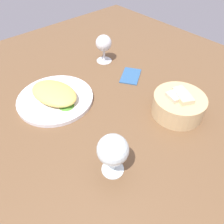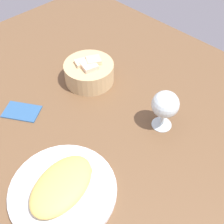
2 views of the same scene
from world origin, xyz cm
name	(u,v)px [view 1 (image 1 of 2)]	position (x,y,z in cm)	size (l,w,h in cm)	color
ground_plane	(105,100)	(0.00, 0.00, -1.00)	(140.00, 140.00, 2.00)	brown
plate	(56,99)	(-11.00, -13.78, 0.70)	(26.67, 26.67, 1.40)	white
omelette	(54,93)	(-11.00, -13.78, 3.33)	(18.47, 11.78, 3.87)	#E2BF5D
lettuce_garnish	(66,105)	(-4.35, -13.32, 2.08)	(5.17, 5.17, 1.36)	#498D2D
bread_basket	(178,104)	(21.57, 13.05, 3.76)	(16.75, 16.75, 8.55)	tan
wine_glass_near	(113,151)	(23.39, -17.21, 8.42)	(7.88, 7.88, 12.76)	silver
wine_glass_far	(104,45)	(-19.73, 16.33, 7.79)	(6.78, 6.78, 11.89)	silver
folded_napkin	(131,75)	(-3.54, 16.73, 0.40)	(11.00, 7.00, 0.80)	#2E588B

